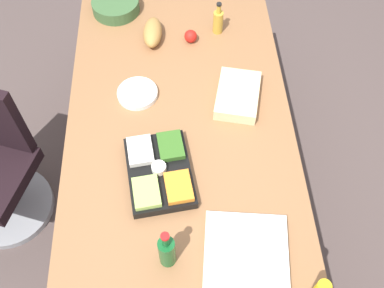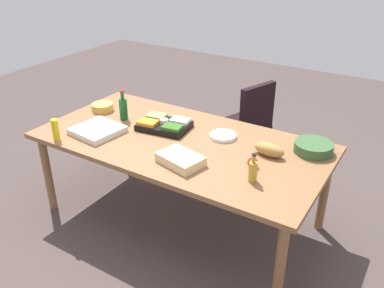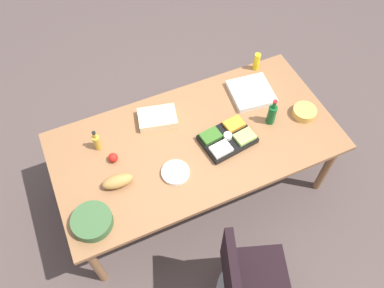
{
  "view_description": "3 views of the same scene",
  "coord_description": "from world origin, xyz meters",
  "px_view_note": "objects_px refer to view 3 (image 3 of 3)",
  "views": [
    {
      "loc": [
        -1.31,
        0.01,
        2.67
      ],
      "look_at": [
        -0.09,
        -0.06,
        0.81
      ],
      "focal_mm": 41.62,
      "sensor_mm": 36.0,
      "label": 1
    },
    {
      "loc": [
        1.64,
        -2.46,
        2.27
      ],
      "look_at": [
        0.14,
        -0.05,
        0.8
      ],
      "focal_mm": 38.23,
      "sensor_mm": 36.0,
      "label": 2
    },
    {
      "loc": [
        0.77,
        1.65,
        3.42
      ],
      "look_at": [
        0.06,
        0.05,
        0.83
      ],
      "focal_mm": 36.32,
      "sensor_mm": 36.0,
      "label": 3
    }
  ],
  "objects_px": {
    "salad_bowl": "(92,221)",
    "conference_table": "(196,145)",
    "chip_bowl": "(304,112)",
    "paper_plate_stack": "(176,172)",
    "mustard_bottle": "(257,62)",
    "pizza_box": "(251,92)",
    "sheet_cake": "(157,118)",
    "apple_red": "(113,158)",
    "office_chair": "(248,282)",
    "veggie_tray": "(227,138)",
    "bread_loaf": "(118,181)",
    "wine_bottle": "(272,114)",
    "dressing_bottle": "(97,142)"
  },
  "relations": [
    {
      "from": "dressing_bottle",
      "to": "paper_plate_stack",
      "type": "height_order",
      "value": "dressing_bottle"
    },
    {
      "from": "salad_bowl",
      "to": "apple_red",
      "type": "bearing_deg",
      "value": -123.34
    },
    {
      "from": "apple_red",
      "to": "pizza_box",
      "type": "height_order",
      "value": "apple_red"
    },
    {
      "from": "apple_red",
      "to": "wine_bottle",
      "type": "relative_size",
      "value": 0.28
    },
    {
      "from": "wine_bottle",
      "to": "chip_bowl",
      "type": "bearing_deg",
      "value": 170.37
    },
    {
      "from": "paper_plate_stack",
      "to": "veggie_tray",
      "type": "bearing_deg",
      "value": -167.5
    },
    {
      "from": "chip_bowl",
      "to": "dressing_bottle",
      "type": "relative_size",
      "value": 0.96
    },
    {
      "from": "veggie_tray",
      "to": "bread_loaf",
      "type": "height_order",
      "value": "bread_loaf"
    },
    {
      "from": "mustard_bottle",
      "to": "bread_loaf",
      "type": "bearing_deg",
      "value": 22.74
    },
    {
      "from": "salad_bowl",
      "to": "mustard_bottle",
      "type": "bearing_deg",
      "value": -154.18
    },
    {
      "from": "dressing_bottle",
      "to": "pizza_box",
      "type": "relative_size",
      "value": 0.58
    },
    {
      "from": "chip_bowl",
      "to": "pizza_box",
      "type": "xyz_separation_m",
      "value": [
        0.3,
        -0.39,
        -0.01
      ]
    },
    {
      "from": "conference_table",
      "to": "sheet_cake",
      "type": "bearing_deg",
      "value": -56.22
    },
    {
      "from": "veggie_tray",
      "to": "pizza_box",
      "type": "height_order",
      "value": "veggie_tray"
    },
    {
      "from": "salad_bowl",
      "to": "conference_table",
      "type": "bearing_deg",
      "value": -159.54
    },
    {
      "from": "chip_bowl",
      "to": "wine_bottle",
      "type": "xyz_separation_m",
      "value": [
        0.31,
        -0.05,
        0.07
      ]
    },
    {
      "from": "conference_table",
      "to": "pizza_box",
      "type": "relative_size",
      "value": 6.54
    },
    {
      "from": "office_chair",
      "to": "paper_plate_stack",
      "type": "distance_m",
      "value": 1.0
    },
    {
      "from": "sheet_cake",
      "to": "chip_bowl",
      "type": "bearing_deg",
      "value": 159.0
    },
    {
      "from": "wine_bottle",
      "to": "paper_plate_stack",
      "type": "relative_size",
      "value": 1.24
    },
    {
      "from": "pizza_box",
      "to": "paper_plate_stack",
      "type": "xyz_separation_m",
      "value": [
        0.93,
        0.48,
        -0.01
      ]
    },
    {
      "from": "dressing_bottle",
      "to": "pizza_box",
      "type": "height_order",
      "value": "dressing_bottle"
    },
    {
      "from": "salad_bowl",
      "to": "wine_bottle",
      "type": "height_order",
      "value": "wine_bottle"
    },
    {
      "from": "mustard_bottle",
      "to": "veggie_tray",
      "type": "distance_m",
      "value": 0.89
    },
    {
      "from": "chip_bowl",
      "to": "paper_plate_stack",
      "type": "height_order",
      "value": "chip_bowl"
    },
    {
      "from": "chip_bowl",
      "to": "mustard_bottle",
      "type": "bearing_deg",
      "value": -80.55
    },
    {
      "from": "mustard_bottle",
      "to": "wine_bottle",
      "type": "distance_m",
      "value": 0.63
    },
    {
      "from": "chip_bowl",
      "to": "mustard_bottle",
      "type": "xyz_separation_m",
      "value": [
        0.11,
        -0.65,
        0.05
      ]
    },
    {
      "from": "office_chair",
      "to": "dressing_bottle",
      "type": "bearing_deg",
      "value": -63.16
    },
    {
      "from": "mustard_bottle",
      "to": "dressing_bottle",
      "type": "relative_size",
      "value": 0.85
    },
    {
      "from": "bread_loaf",
      "to": "dressing_bottle",
      "type": "bearing_deg",
      "value": -83.85
    },
    {
      "from": "pizza_box",
      "to": "bread_loaf",
      "type": "distance_m",
      "value": 1.43
    },
    {
      "from": "chip_bowl",
      "to": "bread_loaf",
      "type": "distance_m",
      "value": 1.67
    },
    {
      "from": "office_chair",
      "to": "chip_bowl",
      "type": "distance_m",
      "value": 1.48
    },
    {
      "from": "wine_bottle",
      "to": "bread_loaf",
      "type": "xyz_separation_m",
      "value": [
        1.37,
        0.05,
        -0.05
      ]
    },
    {
      "from": "office_chair",
      "to": "paper_plate_stack",
      "type": "height_order",
      "value": "office_chair"
    },
    {
      "from": "dressing_bottle",
      "to": "paper_plate_stack",
      "type": "distance_m",
      "value": 0.68
    },
    {
      "from": "chip_bowl",
      "to": "conference_table",
      "type": "bearing_deg",
      "value": -7.83
    },
    {
      "from": "sheet_cake",
      "to": "dressing_bottle",
      "type": "distance_m",
      "value": 0.54
    },
    {
      "from": "sheet_cake",
      "to": "apple_red",
      "type": "height_order",
      "value": "apple_red"
    },
    {
      "from": "office_chair",
      "to": "veggie_tray",
      "type": "height_order",
      "value": "office_chair"
    },
    {
      "from": "apple_red",
      "to": "pizza_box",
      "type": "distance_m",
      "value": 1.35
    },
    {
      "from": "dressing_bottle",
      "to": "bread_loaf",
      "type": "bearing_deg",
      "value": 96.15
    },
    {
      "from": "conference_table",
      "to": "sheet_cake",
      "type": "distance_m",
      "value": 0.4
    },
    {
      "from": "office_chair",
      "to": "salad_bowl",
      "type": "bearing_deg",
      "value": -39.11
    },
    {
      "from": "sheet_cake",
      "to": "wine_bottle",
      "type": "bearing_deg",
      "value": 155.34
    },
    {
      "from": "office_chair",
      "to": "chip_bowl",
      "type": "relative_size",
      "value": 4.82
    },
    {
      "from": "paper_plate_stack",
      "to": "conference_table",
      "type": "bearing_deg",
      "value": -140.9
    },
    {
      "from": "mustard_bottle",
      "to": "pizza_box",
      "type": "xyz_separation_m",
      "value": [
        0.2,
        0.26,
        -0.06
      ]
    },
    {
      "from": "salad_bowl",
      "to": "wine_bottle",
      "type": "bearing_deg",
      "value": -170.15
    }
  ]
}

